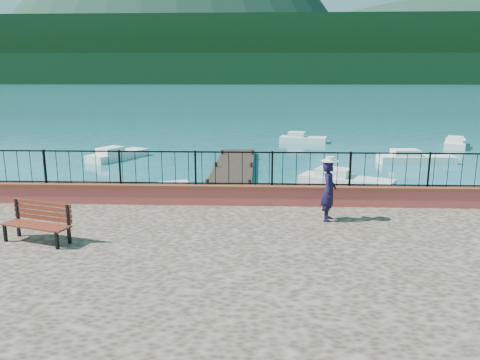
# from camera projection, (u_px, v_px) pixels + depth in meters

# --- Properties ---
(ground) EXTENTS (2000.00, 2000.00, 0.00)m
(ground) POSITION_uv_depth(u_px,v_px,m) (288.00, 303.00, 10.19)
(ground) COLOR #19596B
(ground) RESTS_ON ground
(parapet) EXTENTS (28.00, 0.46, 0.58)m
(parapet) POSITION_uv_depth(u_px,v_px,m) (282.00, 195.00, 13.48)
(parapet) COLOR #B94343
(parapet) RESTS_ON promenade
(railing) EXTENTS (27.00, 0.05, 0.95)m
(railing) POSITION_uv_depth(u_px,v_px,m) (283.00, 169.00, 13.31)
(railing) COLOR black
(railing) RESTS_ON parapet
(dock) EXTENTS (2.00, 16.00, 0.30)m
(dock) POSITION_uv_depth(u_px,v_px,m) (231.00, 178.00, 21.94)
(dock) COLOR #2D231C
(dock) RESTS_ON ground
(far_forest) EXTENTS (900.00, 60.00, 18.00)m
(far_forest) POSITION_uv_depth(u_px,v_px,m) (262.00, 69.00, 300.79)
(far_forest) COLOR black
(far_forest) RESTS_ON ground
(foothills) EXTENTS (900.00, 120.00, 44.00)m
(foothills) POSITION_uv_depth(u_px,v_px,m) (262.00, 53.00, 356.48)
(foothills) COLOR black
(foothills) RESTS_ON ground
(companion_hill) EXTENTS (448.00, 384.00, 180.00)m
(companion_hill) POSITION_uv_depth(u_px,v_px,m) (449.00, 80.00, 547.01)
(companion_hill) COLOR #142D23
(companion_hill) RESTS_ON ground
(park_bench) EXTENTS (1.68, 0.98, 0.89)m
(park_bench) POSITION_uv_depth(u_px,v_px,m) (38.00, 230.00, 10.44)
(park_bench) COLOR black
(park_bench) RESTS_ON promenade
(person) EXTENTS (0.50, 0.64, 1.55)m
(person) POSITION_uv_depth(u_px,v_px,m) (329.00, 191.00, 11.92)
(person) COLOR black
(person) RESTS_ON promenade
(hat) EXTENTS (0.44, 0.44, 0.12)m
(hat) POSITION_uv_depth(u_px,v_px,m) (330.00, 159.00, 11.74)
(hat) COLOR silver
(hat) RESTS_ON person
(boat_0) EXTENTS (3.50, 2.45, 0.80)m
(boat_0) POSITION_uv_depth(u_px,v_px,m) (188.00, 191.00, 18.40)
(boat_0) COLOR silver
(boat_0) RESTS_ON ground
(boat_1) EXTENTS (4.26, 2.96, 0.80)m
(boat_1) POSITION_uv_depth(u_px,v_px,m) (346.00, 178.00, 20.86)
(boat_1) COLOR silver
(boat_1) RESTS_ON ground
(boat_2) EXTENTS (4.25, 1.49, 0.80)m
(boat_2) POSITION_uv_depth(u_px,v_px,m) (416.00, 156.00, 26.56)
(boat_2) COLOR white
(boat_2) RESTS_ON ground
(boat_3) EXTENTS (3.03, 4.09, 0.80)m
(boat_3) POSITION_uv_depth(u_px,v_px,m) (118.00, 152.00, 27.86)
(boat_3) COLOR white
(boat_3) RESTS_ON ground
(boat_4) EXTENTS (3.58, 2.00, 0.80)m
(boat_4) POSITION_uv_depth(u_px,v_px,m) (303.00, 137.00, 34.78)
(boat_4) COLOR silver
(boat_4) RESTS_ON ground
(boat_5) EXTENTS (2.74, 4.18, 0.80)m
(boat_5) POSITION_uv_depth(u_px,v_px,m) (455.00, 141.00, 32.67)
(boat_5) COLOR silver
(boat_5) RESTS_ON ground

